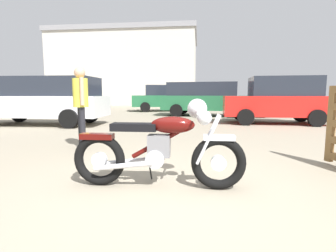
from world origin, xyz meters
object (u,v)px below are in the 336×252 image
(vintage_motorcycle, at_px, (162,147))
(bystander, at_px, (81,99))
(white_estate_far, at_px, (206,98))
(pale_sedan_back, at_px, (169,97))
(silver_sedan_mid, at_px, (287,100))
(red_hatchback_near, at_px, (278,100))
(blue_hatchback_right, at_px, (43,99))

(vintage_motorcycle, bearing_deg, bystander, 133.24)
(white_estate_far, height_order, pale_sedan_back, same)
(vintage_motorcycle, height_order, silver_sedan_mid, silver_sedan_mid)
(silver_sedan_mid, bearing_deg, red_hatchback_near, 68.33)
(blue_hatchback_right, bearing_deg, white_estate_far, -143.02)
(bystander, distance_m, white_estate_far, 9.04)
(vintage_motorcycle, relative_size, blue_hatchback_right, 0.44)
(bystander, relative_size, blue_hatchback_right, 0.35)
(blue_hatchback_right, height_order, pale_sedan_back, same)
(blue_hatchback_right, xyz_separation_m, silver_sedan_mid, (10.39, 4.03, -0.10))
(vintage_motorcycle, height_order, blue_hatchback_right, blue_hatchback_right)
(pale_sedan_back, bearing_deg, silver_sedan_mid, 136.26)
(white_estate_far, xyz_separation_m, silver_sedan_mid, (4.04, -0.29, -0.10))
(red_hatchback_near, height_order, silver_sedan_mid, red_hatchback_near)
(bystander, distance_m, pale_sedan_back, 12.39)
(blue_hatchback_right, xyz_separation_m, pale_sedan_back, (4.23, 8.27, 0.00))
(vintage_motorcycle, bearing_deg, red_hatchback_near, 63.73)
(red_hatchback_near, height_order, white_estate_far, red_hatchback_near)
(silver_sedan_mid, distance_m, pale_sedan_back, 7.48)
(blue_hatchback_right, relative_size, white_estate_far, 0.97)
(bystander, xyz_separation_m, white_estate_far, (3.37, 8.39, -0.08))
(vintage_motorcycle, xyz_separation_m, silver_sedan_mid, (5.59, 10.25, 0.34))
(blue_hatchback_right, bearing_deg, bystander, 129.05)
(bystander, bearing_deg, white_estate_far, -142.28)
(silver_sedan_mid, xyz_separation_m, pale_sedan_back, (-6.16, 4.24, 0.10))
(bystander, bearing_deg, red_hatchback_near, -170.11)
(pale_sedan_back, bearing_deg, blue_hatchback_right, 53.68)
(blue_hatchback_right, bearing_deg, red_hatchback_near, -171.80)
(red_hatchback_near, relative_size, white_estate_far, 0.82)
(bystander, relative_size, red_hatchback_near, 0.41)
(red_hatchback_near, xyz_separation_m, blue_hatchback_right, (-8.77, -0.83, 0.02))
(silver_sedan_mid, bearing_deg, bystander, 52.80)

